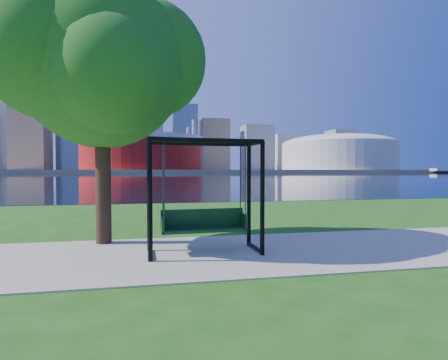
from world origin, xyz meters
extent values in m
plane|color=#1E5114|center=(0.00, 0.00, 0.00)|extent=(900.00, 900.00, 0.00)
cube|color=#9E937F|center=(0.00, -0.50, 0.01)|extent=(120.00, 4.00, 0.03)
cube|color=black|center=(0.00, 102.00, 0.01)|extent=(900.00, 180.00, 0.02)
cube|color=#937F60|center=(0.00, 306.00, 1.00)|extent=(900.00, 228.00, 2.00)
cylinder|color=maroon|center=(-10.00, 235.00, 13.00)|extent=(80.00, 80.00, 22.00)
cylinder|color=silver|center=(-10.00, 235.00, 22.50)|extent=(83.00, 83.00, 3.00)
cylinder|color=silver|center=(22.91, 254.00, 18.00)|extent=(2.00, 2.00, 32.00)
cylinder|color=silver|center=(-42.91, 254.00, 18.00)|extent=(2.00, 2.00, 32.00)
cylinder|color=silver|center=(-42.91, 216.00, 18.00)|extent=(2.00, 2.00, 32.00)
cylinder|color=silver|center=(22.91, 216.00, 18.00)|extent=(2.00, 2.00, 32.00)
cylinder|color=beige|center=(135.00, 235.00, 12.00)|extent=(84.00, 84.00, 20.00)
ellipsoid|color=beige|center=(135.00, 235.00, 21.00)|extent=(84.00, 84.00, 15.12)
cube|color=#998466|center=(-100.00, 300.00, 46.00)|extent=(26.00, 26.00, 88.00)
cube|color=slate|center=(-70.00, 325.00, 49.50)|extent=(30.00, 24.00, 95.00)
cube|color=gray|center=(-40.00, 305.00, 38.00)|extent=(24.00, 24.00, 72.00)
cube|color=silver|center=(-10.00, 335.00, 42.00)|extent=(32.00, 28.00, 80.00)
cube|color=slate|center=(25.00, 310.00, 31.00)|extent=(22.00, 22.00, 58.00)
cube|color=#998466|center=(55.00, 325.00, 26.00)|extent=(26.00, 26.00, 48.00)
cube|color=gray|center=(95.00, 315.00, 23.00)|extent=(28.00, 24.00, 42.00)
cube|color=silver|center=(135.00, 340.00, 20.00)|extent=(30.00, 26.00, 36.00)
cube|color=gray|center=(185.00, 320.00, 22.00)|extent=(24.00, 24.00, 40.00)
cube|color=#998466|center=(225.00, 335.00, 18.00)|extent=(26.00, 26.00, 32.00)
sphere|color=#998466|center=(-100.00, 300.00, 93.50)|extent=(10.00, 10.00, 10.00)
cylinder|color=black|center=(-1.61, -0.99, 1.28)|extent=(0.10, 0.10, 2.57)
cylinder|color=black|center=(0.84, -0.90, 1.28)|extent=(0.10, 0.10, 2.57)
cylinder|color=black|center=(-1.65, 0.02, 1.28)|extent=(0.10, 0.10, 2.57)
cylinder|color=black|center=(0.80, 0.11, 1.28)|extent=(0.10, 0.10, 2.57)
cylinder|color=black|center=(-0.39, -0.94, 2.57)|extent=(2.46, 0.19, 0.10)
cylinder|color=black|center=(-0.42, 0.06, 2.57)|extent=(2.46, 0.19, 0.10)
cylinder|color=black|center=(-1.63, -0.49, 2.57)|extent=(0.14, 1.01, 0.10)
cylinder|color=black|center=(-1.63, -0.49, 0.09)|extent=(0.12, 1.01, 0.08)
cylinder|color=black|center=(0.82, -0.40, 2.57)|extent=(0.14, 1.01, 0.10)
cylinder|color=black|center=(0.82, -0.40, 0.09)|extent=(0.12, 1.01, 0.08)
cube|color=black|center=(-0.41, -0.44, 0.56)|extent=(1.97, 0.57, 0.07)
cube|color=black|center=(-0.41, -0.22, 0.80)|extent=(1.96, 0.13, 0.42)
cube|color=black|center=(-1.35, -0.48, 0.71)|extent=(0.07, 0.50, 0.38)
cube|color=black|center=(0.54, -0.41, 0.71)|extent=(0.07, 0.50, 0.38)
cylinder|color=#323237|center=(-1.32, -0.68, 1.70)|extent=(0.03, 0.03, 1.62)
cylinder|color=#323237|center=(0.52, -0.61, 1.70)|extent=(0.03, 0.03, 1.62)
cylinder|color=#323237|center=(-1.33, -0.27, 1.70)|extent=(0.03, 0.03, 1.62)
cylinder|color=#323237|center=(0.51, -0.20, 1.70)|extent=(0.03, 0.03, 1.62)
cylinder|color=black|center=(-2.83, 1.13, 1.96)|extent=(0.39, 0.39, 3.92)
sphere|color=#245A1A|center=(-2.83, 1.13, 4.64)|extent=(4.28, 4.28, 4.28)
sphere|color=#245A1A|center=(-1.67, 1.67, 4.99)|extent=(3.21, 3.21, 3.21)
sphere|color=#245A1A|center=(-3.90, 0.78, 4.82)|extent=(3.39, 3.39, 3.39)
sphere|color=#245A1A|center=(-2.47, 0.15, 4.19)|extent=(2.85, 2.85, 2.85)
sphere|color=#245A1A|center=(-3.37, 2.20, 5.35)|extent=(3.03, 3.03, 3.03)
camera|label=1|loc=(-1.51, -8.36, 1.94)|focal=28.00mm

